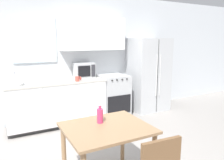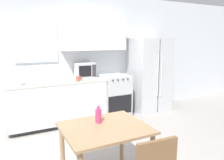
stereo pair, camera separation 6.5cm
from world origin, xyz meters
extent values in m
plane|color=gray|center=(0.00, 0.00, 0.00)|extent=(12.00, 12.00, 0.00)
cube|color=silver|center=(0.00, 1.94, 1.35)|extent=(12.00, 0.06, 2.70)
cube|color=silver|center=(-0.53, 1.90, 1.71)|extent=(0.84, 0.04, 0.90)
cube|color=white|center=(0.66, 1.75, 1.84)|extent=(1.42, 0.32, 0.70)
cube|color=#333333|center=(-0.22, 1.62, 0.04)|extent=(1.89, 0.60, 0.08)
cube|color=white|center=(-0.22, 1.59, 0.48)|extent=(1.89, 0.66, 0.79)
cube|color=white|center=(-0.85, 1.25, 0.48)|extent=(0.61, 0.01, 0.77)
cube|color=white|center=(-0.22, 1.25, 0.48)|extent=(0.61, 0.01, 0.77)
cube|color=white|center=(0.40, 1.25, 0.48)|extent=(0.61, 0.01, 0.77)
cube|color=beige|center=(-0.22, 1.59, 0.89)|extent=(1.91, 0.68, 0.03)
cube|color=#B7BABC|center=(1.05, 1.60, 0.46)|extent=(0.64, 0.64, 0.93)
cube|color=black|center=(1.05, 1.27, 0.32)|extent=(0.56, 0.01, 0.41)
cylinder|color=#262626|center=(0.87, 1.26, 0.88)|extent=(0.03, 0.02, 0.03)
cylinder|color=#262626|center=(0.99, 1.26, 0.88)|extent=(0.03, 0.02, 0.03)
cylinder|color=#262626|center=(1.12, 1.26, 0.88)|extent=(0.03, 0.02, 0.03)
cylinder|color=#262626|center=(1.23, 1.26, 0.88)|extent=(0.03, 0.02, 0.03)
cube|color=silver|center=(2.02, 1.56, 0.87)|extent=(0.89, 0.71, 1.75)
cube|color=#3F3F3F|center=(2.02, 1.20, 0.87)|extent=(0.01, 0.01, 1.69)
cylinder|color=silver|center=(1.97, 1.18, 0.91)|extent=(0.02, 0.02, 0.96)
cylinder|color=silver|center=(2.07, 1.18, 0.91)|extent=(0.02, 0.02, 0.96)
cube|color=#B7BABC|center=(-0.53, 1.59, 0.91)|extent=(0.57, 0.45, 0.02)
cylinder|color=silver|center=(-0.53, 1.77, 1.04)|extent=(0.02, 0.02, 0.24)
cylinder|color=silver|center=(-0.53, 1.70, 1.16)|extent=(0.02, 0.14, 0.02)
cube|color=#B7BABC|center=(0.43, 1.73, 1.06)|extent=(0.42, 0.30, 0.32)
cube|color=black|center=(0.38, 1.58, 1.06)|extent=(0.27, 0.01, 0.23)
cube|color=#2D2D33|center=(0.58, 1.58, 1.06)|extent=(0.08, 0.01, 0.26)
cylinder|color=#BF4C3F|center=(0.15, 1.37, 0.95)|extent=(0.09, 0.09, 0.10)
torus|color=#BF4C3F|center=(0.21, 1.37, 0.96)|extent=(0.02, 0.08, 0.08)
cube|color=white|center=(-1.02, 1.45, 1.01)|extent=(0.22, 0.19, 0.21)
sphere|color=white|center=(-1.02, 1.45, 1.14)|extent=(0.12, 0.12, 0.12)
cube|color=#997551|center=(-0.18, -0.58, 0.72)|extent=(0.95, 0.81, 0.03)
cylinder|color=#997551|center=(-0.59, -0.23, 0.35)|extent=(0.06, 0.06, 0.70)
cylinder|color=#997551|center=(0.24, -0.23, 0.35)|extent=(0.06, 0.06, 0.70)
cylinder|color=#DB386B|center=(-0.19, -0.43, 0.82)|extent=(0.07, 0.07, 0.17)
cylinder|color=#DB386B|center=(-0.19, -0.43, 0.93)|extent=(0.03, 0.03, 0.04)
cylinder|color=white|center=(-0.19, -0.43, 0.96)|extent=(0.04, 0.04, 0.02)
camera|label=1|loc=(-1.22, -2.68, 1.71)|focal=35.00mm
camera|label=2|loc=(-1.17, -2.71, 1.71)|focal=35.00mm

